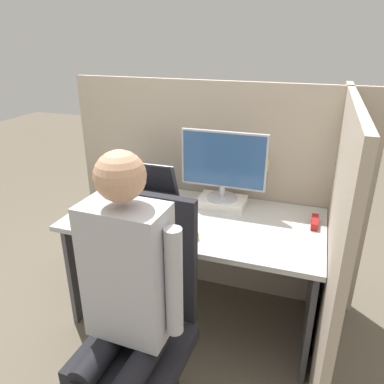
% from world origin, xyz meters
% --- Properties ---
extents(ground_plane, '(12.00, 12.00, 0.00)m').
position_xyz_m(ground_plane, '(0.00, 0.00, 0.00)').
color(ground_plane, '#665B4C').
extents(cubicle_panel_back, '(2.02, 0.05, 1.51)m').
position_xyz_m(cubicle_panel_back, '(0.00, 0.80, 0.76)').
color(cubicle_panel_back, tan).
rests_on(cubicle_panel_back, ground).
extents(cubicle_panel_right, '(0.04, 1.43, 1.51)m').
position_xyz_m(cubicle_panel_right, '(0.79, 0.31, 0.76)').
color(cubicle_panel_right, tan).
rests_on(cubicle_panel_right, ground).
extents(desk, '(1.52, 0.77, 0.75)m').
position_xyz_m(desk, '(0.00, 0.39, 0.57)').
color(desk, '#B7B7B2').
rests_on(desk, ground).
extents(paper_box, '(0.30, 0.21, 0.05)m').
position_xyz_m(paper_box, '(0.11, 0.60, 0.78)').
color(paper_box, white).
rests_on(paper_box, desk).
extents(monitor, '(0.54, 0.20, 0.44)m').
position_xyz_m(monitor, '(0.11, 0.60, 1.04)').
color(monitor, '#B2B2B7').
rests_on(monitor, paper_box).
extents(laptop, '(0.34, 0.26, 0.26)m').
position_xyz_m(laptop, '(-0.36, 0.53, 0.80)').
color(laptop, '#2D2D33').
rests_on(laptop, desk).
extents(mouse, '(0.07, 0.05, 0.03)m').
position_xyz_m(mouse, '(-0.12, 0.33, 0.77)').
color(mouse, black).
rests_on(mouse, desk).
extents(stapler, '(0.04, 0.15, 0.04)m').
position_xyz_m(stapler, '(0.69, 0.51, 0.77)').
color(stapler, '#A31919').
rests_on(stapler, desk).
extents(carrot_toy, '(0.05, 0.13, 0.05)m').
position_xyz_m(carrot_toy, '(0.08, 0.09, 0.78)').
color(carrot_toy, orange).
rests_on(carrot_toy, desk).
extents(office_chair, '(0.52, 0.57, 1.12)m').
position_xyz_m(office_chair, '(-0.02, -0.31, 0.57)').
color(office_chair, black).
rests_on(office_chair, ground).
extents(person, '(0.48, 0.44, 1.40)m').
position_xyz_m(person, '(-0.02, -0.48, 0.81)').
color(person, black).
rests_on(person, ground).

